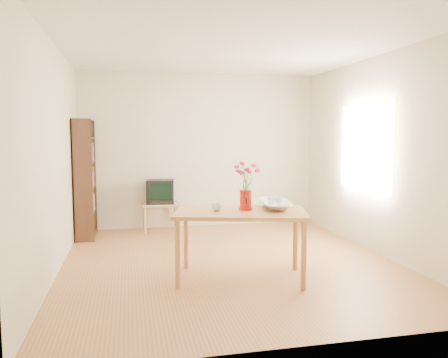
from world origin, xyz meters
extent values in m
plane|color=#915F33|center=(0.00, 0.00, 0.00)|extent=(4.50, 4.50, 0.00)
plane|color=white|center=(0.00, 0.00, 2.60)|extent=(4.50, 4.50, 0.00)
plane|color=beige|center=(0.00, 2.25, 1.30)|extent=(4.00, 0.00, 4.00)
plane|color=beige|center=(0.00, -2.25, 1.30)|extent=(4.00, 0.00, 4.00)
plane|color=beige|center=(-2.00, 0.00, 1.30)|extent=(0.00, 4.50, 4.50)
plane|color=beige|center=(2.00, 0.00, 1.30)|extent=(0.00, 4.50, 4.50)
plane|color=white|center=(1.98, 0.30, 1.40)|extent=(0.00, 1.30, 1.30)
cube|color=#A46838|center=(-0.03, -0.66, 0.73)|extent=(1.54, 1.12, 0.04)
cylinder|color=#A46838|center=(-0.73, -0.82, 0.35)|extent=(0.06, 0.06, 0.71)
cylinder|color=#A46838|center=(0.50, -1.15, 0.35)|extent=(0.06, 0.06, 0.71)
cylinder|color=#A46838|center=(-0.56, -0.17, 0.35)|extent=(0.06, 0.06, 0.71)
cylinder|color=#A46838|center=(0.67, -0.49, 0.35)|extent=(0.06, 0.06, 0.71)
cube|color=tan|center=(-0.70, 1.97, 0.45)|extent=(0.60, 0.45, 0.03)
cylinder|color=tan|center=(-0.96, 1.78, 0.22)|extent=(0.04, 0.04, 0.43)
cylinder|color=tan|center=(-0.44, 1.78, 0.22)|extent=(0.04, 0.04, 0.43)
cylinder|color=tan|center=(-0.96, 2.15, 0.22)|extent=(0.04, 0.04, 0.43)
cylinder|color=tan|center=(-0.44, 2.15, 0.22)|extent=(0.04, 0.04, 0.43)
cube|color=black|center=(-1.85, 1.41, 0.90)|extent=(0.28, 0.02, 1.80)
cube|color=black|center=(-1.85, 2.09, 0.90)|extent=(0.28, 0.03, 1.80)
cube|color=black|center=(-1.98, 1.75, 0.90)|extent=(0.02, 0.70, 1.80)
cube|color=black|center=(-1.85, 1.75, 0.04)|extent=(0.27, 0.65, 0.02)
cube|color=black|center=(-1.85, 1.75, 0.40)|extent=(0.27, 0.65, 0.02)
cube|color=black|center=(-1.85, 1.75, 0.78)|extent=(0.27, 0.65, 0.02)
cube|color=black|center=(-1.85, 1.75, 1.16)|extent=(0.27, 0.65, 0.02)
cube|color=black|center=(-1.85, 1.75, 1.52)|extent=(0.27, 0.65, 0.02)
cube|color=black|center=(-1.85, 1.75, 1.78)|extent=(0.27, 0.65, 0.02)
cylinder|color=#BB150B|center=(0.04, -0.62, 0.85)|extent=(0.13, 0.13, 0.21)
cylinder|color=#BB150B|center=(0.04, -0.62, 0.76)|extent=(0.15, 0.15, 0.02)
cylinder|color=#BB150B|center=(0.04, -0.62, 0.96)|extent=(0.13, 0.13, 0.01)
cone|color=#BB150B|center=(0.05, -0.67, 0.94)|extent=(0.06, 0.07, 0.06)
torus|color=black|center=(0.03, -0.54, 0.86)|extent=(0.03, 0.10, 0.10)
imported|color=white|center=(-0.28, -0.62, 0.79)|extent=(0.13, 0.13, 0.09)
imported|color=white|center=(0.40, -0.55, 0.98)|extent=(0.55, 0.55, 0.46)
imported|color=white|center=(0.36, -0.55, 0.94)|extent=(0.10, 0.10, 0.07)
imported|color=white|center=(0.44, -0.53, 0.94)|extent=(0.09, 0.09, 0.07)
cube|color=black|center=(-0.70, 1.97, 0.65)|extent=(0.47, 0.44, 0.38)
cube|color=black|center=(-0.70, 2.04, 0.67)|extent=(0.33, 0.25, 0.27)
cube|color=black|center=(-0.70, 1.76, 0.67)|extent=(0.34, 0.04, 0.27)
camera|label=1|loc=(-1.19, -5.14, 1.55)|focal=35.00mm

